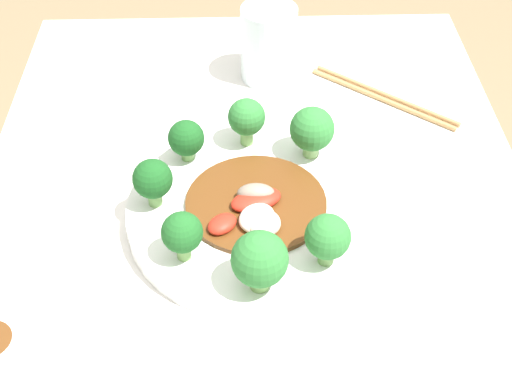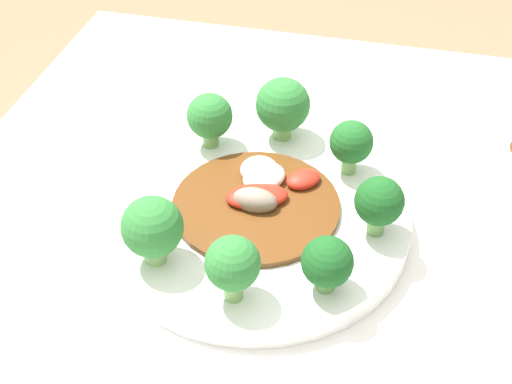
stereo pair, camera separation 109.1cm
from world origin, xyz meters
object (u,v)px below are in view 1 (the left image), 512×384
(broccoli_east, at_px, (247,118))
(broccoli_northeast, at_px, (186,139))
(broccoli_southwest, at_px, (328,238))
(plate, at_px, (256,212))
(stirfry_center, at_px, (255,206))
(broccoli_northwest, at_px, (182,233))
(broccoli_west, at_px, (261,260))
(broccoli_north, at_px, (153,180))
(drinking_glass, at_px, (269,44))
(chopsticks, at_px, (383,97))
(broccoli_southeast, at_px, (312,130))

(broccoli_east, bearing_deg, broccoli_northeast, 110.91)
(broccoli_southwest, bearing_deg, broccoli_northeast, 41.31)
(plate, bearing_deg, stirfry_center, 173.32)
(broccoli_northeast, bearing_deg, broccoli_east, -69.09)
(broccoli_northeast, height_order, stirfry_center, broccoli_northeast)
(broccoli_northwest, bearing_deg, broccoli_northeast, 1.00)
(broccoli_west, bearing_deg, broccoli_north, 42.76)
(plate, bearing_deg, broccoli_north, 86.95)
(plate, bearing_deg, broccoli_west, -179.35)
(broccoli_west, height_order, drinking_glass, drinking_glass)
(broccoli_east, height_order, broccoli_northeast, broccoli_east)
(broccoli_east, relative_size, broccoli_southwest, 1.04)
(broccoli_north, bearing_deg, broccoli_east, -44.91)
(broccoli_east, bearing_deg, broccoli_north, 135.09)
(broccoli_west, relative_size, chopsticks, 0.37)
(broccoli_southwest, bearing_deg, broccoli_west, 114.82)
(broccoli_west, distance_m, drinking_glass, 0.42)
(broccoli_northeast, bearing_deg, plate, -136.41)
(broccoli_north, bearing_deg, broccoli_northeast, -23.02)
(broccoli_east, height_order, broccoli_northwest, broccoli_east)
(broccoli_north, height_order, chopsticks, broccoli_north)
(broccoli_southeast, distance_m, chopsticks, 0.20)
(stirfry_center, bearing_deg, broccoli_southwest, -137.18)
(plate, xyz_separation_m, broccoli_northeast, (0.09, 0.08, 0.04))
(drinking_glass, bearing_deg, broccoli_north, 154.16)
(broccoli_southeast, bearing_deg, broccoli_northwest, 137.97)
(broccoli_northeast, bearing_deg, chopsticks, -60.62)
(broccoli_west, xyz_separation_m, drinking_glass, (0.42, -0.03, -0.01))
(broccoli_east, height_order, stirfry_center, broccoli_east)
(broccoli_southwest, distance_m, chopsticks, 0.35)
(plate, height_order, broccoli_southwest, broccoli_southwest)
(stirfry_center, height_order, chopsticks, stirfry_center)
(broccoli_northwest, xyz_separation_m, stirfry_center, (0.07, -0.08, -0.03))
(stirfry_center, relative_size, drinking_glass, 1.48)
(broccoli_southeast, bearing_deg, broccoli_northeast, 90.89)
(broccoli_north, height_order, broccoli_southeast, broccoli_southeast)
(plate, distance_m, broccoli_southwest, 0.12)
(broccoli_east, xyz_separation_m, drinking_glass, (0.19, -0.04, -0.01))
(broccoli_southeast, relative_size, broccoli_southwest, 1.10)
(broccoli_northeast, xyz_separation_m, stirfry_center, (-0.10, -0.08, -0.02))
(stirfry_center, xyz_separation_m, chopsticks, (0.25, -0.19, -0.03))
(broccoli_southwest, height_order, stirfry_center, broccoli_southwest)
(plate, relative_size, broccoli_southwest, 4.88)
(broccoli_northwest, bearing_deg, broccoli_east, -20.30)
(broccoli_east, xyz_separation_m, broccoli_southwest, (-0.20, -0.08, -0.00))
(plate, height_order, broccoli_north, broccoli_north)
(broccoli_west, height_order, broccoli_northeast, broccoli_west)
(broccoli_southeast, distance_m, broccoli_southwest, 0.18)
(broccoli_east, distance_m, broccoli_west, 0.23)
(broccoli_west, height_order, chopsticks, broccoli_west)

